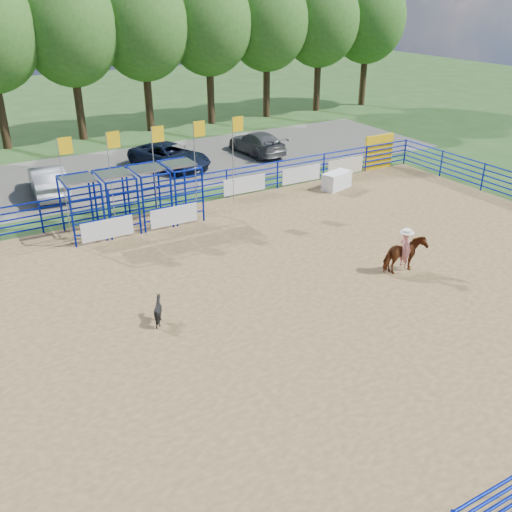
# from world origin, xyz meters

# --- Properties ---
(ground) EXTENTS (120.00, 120.00, 0.00)m
(ground) POSITION_xyz_m (0.00, 0.00, 0.00)
(ground) COLOR #2E5120
(ground) RESTS_ON ground
(arena_dirt) EXTENTS (30.00, 20.00, 0.02)m
(arena_dirt) POSITION_xyz_m (0.00, 0.00, 0.01)
(arena_dirt) COLOR olive
(arena_dirt) RESTS_ON ground
(gravel_strip) EXTENTS (40.00, 10.00, 0.01)m
(gravel_strip) POSITION_xyz_m (0.00, 17.00, 0.01)
(gravel_strip) COLOR slate
(gravel_strip) RESTS_ON ground
(announcer_table) EXTENTS (1.82, 1.22, 0.89)m
(announcer_table) POSITION_xyz_m (8.66, 8.37, 0.46)
(announcer_table) COLOR white
(announcer_table) RESTS_ON arena_dirt
(horse_and_rider) EXTENTS (1.67, 0.83, 2.42)m
(horse_and_rider) POSITION_xyz_m (4.86, -0.65, 0.86)
(horse_and_rider) COLOR #652F14
(horse_and_rider) RESTS_ON arena_dirt
(calf) EXTENTS (0.95, 0.91, 0.83)m
(calf) POSITION_xyz_m (-4.34, 0.67, 0.44)
(calf) COLOR black
(calf) RESTS_ON arena_dirt
(car_b) EXTENTS (1.97, 4.70, 1.51)m
(car_b) POSITION_xyz_m (-4.64, 15.03, 0.77)
(car_b) COLOR gray
(car_b) RESTS_ON gravel_strip
(car_c) EXTENTS (4.27, 5.69, 1.44)m
(car_c) POSITION_xyz_m (2.52, 16.28, 0.73)
(car_c) COLOR black
(car_c) RESTS_ON gravel_strip
(car_d) EXTENTS (2.11, 4.83, 1.38)m
(car_d) POSITION_xyz_m (8.55, 16.49, 0.70)
(car_d) COLOR #58585B
(car_d) RESTS_ON gravel_strip
(perimeter_fence) EXTENTS (30.10, 20.10, 1.50)m
(perimeter_fence) POSITION_xyz_m (0.00, 0.00, 0.75)
(perimeter_fence) COLOR #06178E
(perimeter_fence) RESTS_ON ground
(chute_assembly) EXTENTS (19.32, 2.41, 4.20)m
(chute_assembly) POSITION_xyz_m (-1.90, 8.84, 1.26)
(chute_assembly) COLOR #06178E
(chute_assembly) RESTS_ON ground
(treeline) EXTENTS (56.40, 6.40, 11.24)m
(treeline) POSITION_xyz_m (0.00, 26.00, 7.53)
(treeline) COLOR #3F2B19
(treeline) RESTS_ON ground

